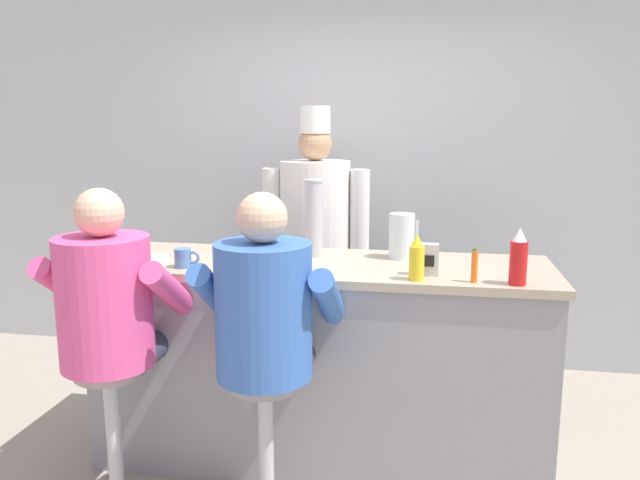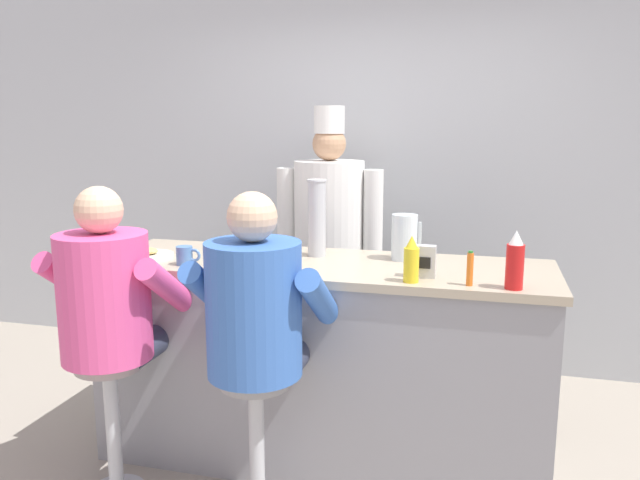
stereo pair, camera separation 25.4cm
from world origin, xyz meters
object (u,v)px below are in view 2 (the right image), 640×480
Objects in this scene: cereal_bowl at (276,259)px; ketchup_bottle_red at (515,262)px; cup_stack_steel at (317,218)px; napkin_dispenser_chrome at (424,261)px; mustard_bottle_yellow at (411,261)px; breakfast_plate at (146,255)px; diner_seated_blue at (257,316)px; water_pitcher_clear at (405,237)px; diner_seated_pink at (110,303)px; hot_sauce_bottle_orange at (470,269)px; coffee_mug_blue at (185,256)px; cook_in_whites_near at (329,233)px; coffee_mug_tan at (251,252)px.

ketchup_bottle_red is at bearing -9.35° from cereal_bowl.
napkin_dispenser_chrome is (0.59, -0.32, -0.13)m from cup_stack_steel.
cup_stack_steel reaches higher than mustard_bottle_yellow.
diner_seated_blue is at bearing -28.97° from breakfast_plate.
napkin_dispenser_chrome is (0.13, -0.34, -0.04)m from water_pitcher_clear.
diner_seated_pink is at bearing -168.53° from mustard_bottle_yellow.
coffee_mug_blue is at bearing 177.93° from hot_sauce_bottle_orange.
diner_seated_pink reaches higher than ketchup_bottle_red.
cook_in_whites_near is at bearing 118.12° from mustard_bottle_yellow.
water_pitcher_clear is at bearing 21.00° from coffee_mug_blue.
cook_in_whites_near is at bearing 59.19° from breakfast_plate.
napkin_dispenser_chrome is at bearing -8.40° from coffee_mug_tan.
ketchup_bottle_red is 0.17× the size of diner_seated_blue.
cook_in_whites_near reaches higher than cereal_bowl.
coffee_mug_blue is 0.92× the size of coffee_mug_tan.
cup_stack_steel is (0.14, 0.24, 0.17)m from cereal_bowl.
napkin_dispenser_chrome is 0.79m from diner_seated_blue.
cereal_bowl is 1.05× the size of coffee_mug_tan.
hot_sauce_bottle_orange reaches higher than breakfast_plate.
cook_in_whites_near is at bearing 90.62° from cereal_bowl.
mustard_bottle_yellow is 0.74× the size of breakfast_plate.
breakfast_plate is 0.19× the size of diner_seated_blue.
cereal_bowl is 0.10× the size of diner_seated_blue.
diner_seated_blue is at bearing -33.26° from coffee_mug_blue.
mustard_bottle_yellow is 1.43× the size of cereal_bowl.
diner_seated_pink is at bearing -150.14° from water_pitcher_clear.
water_pitcher_clear is 0.58× the size of cup_stack_steel.
hot_sauce_bottle_orange is at bearing -27.78° from cup_stack_steel.
diner_seated_pink reaches higher than coffee_mug_blue.
diner_seated_pink is (-0.79, -0.69, -0.32)m from cup_stack_steel.
coffee_mug_tan is 0.38m from cup_stack_steel.
coffee_mug_blue is at bearing 55.39° from diner_seated_pink.
water_pitcher_clear is at bearing 127.28° from hot_sauce_bottle_orange.
cook_in_whites_near is at bearing 71.80° from coffee_mug_blue.
hot_sauce_bottle_orange is 1.62m from diner_seated_pink.
napkin_dispenser_chrome is at bearing 29.19° from diner_seated_blue.
hot_sauce_bottle_orange reaches higher than coffee_mug_tan.
cook_in_whites_near is (-0.16, 0.89, -0.24)m from cup_stack_steel.
coffee_mug_blue is 1.32m from cook_in_whites_near.
diner_seated_blue is (-0.08, -0.69, -0.32)m from cup_stack_steel.
mustard_bottle_yellow is 1.11m from coffee_mug_blue.
hot_sauce_bottle_orange is at bearing 177.31° from ketchup_bottle_red.
breakfast_plate is 0.55m from coffee_mug_tan.
water_pitcher_clear is at bearing 12.64° from breakfast_plate.
mustard_bottle_yellow is 0.25m from hot_sauce_bottle_orange.
water_pitcher_clear is at bearing 29.86° from diner_seated_pink.
coffee_mug_blue is (-1.36, 0.05, -0.03)m from hot_sauce_bottle_orange.
cook_in_whites_near is (-0.74, 1.20, -0.11)m from napkin_dispenser_chrome.
mustard_bottle_yellow is 0.87m from coffee_mug_tan.
cereal_bowl is 0.74m from napkin_dispenser_chrome.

